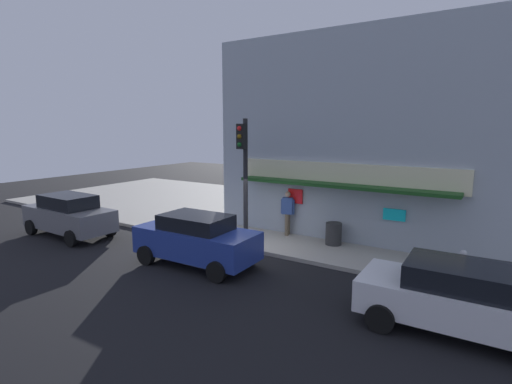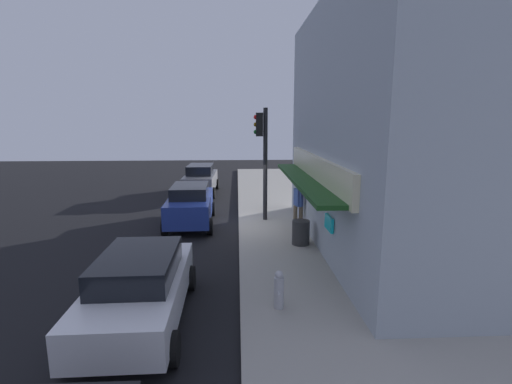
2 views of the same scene
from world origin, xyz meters
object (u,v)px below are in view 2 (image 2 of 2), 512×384
object	(u,v)px
parked_car_blue	(190,204)
parked_car_white	(140,287)
traffic_light	(263,149)
parked_car_grey	(201,179)
trash_can	(301,232)
fire_hydrant	(279,290)
pedestrian	(298,203)

from	to	relation	value
parked_car_blue	parked_car_white	bearing A→B (deg)	-1.04
traffic_light	parked_car_grey	xyz separation A→B (m)	(-6.63, -3.24, -2.27)
parked_car_white	trash_can	bearing A→B (deg)	137.29
parked_car_blue	fire_hydrant	bearing A→B (deg)	20.91
pedestrian	trash_can	bearing A→B (deg)	-6.64
traffic_light	parked_car_blue	world-z (taller)	traffic_light
traffic_light	parked_car_blue	size ratio (longest dim) A/B	1.12
parked_car_blue	parked_car_white	distance (m)	7.77
traffic_light	pedestrian	size ratio (longest dim) A/B	2.61
traffic_light	fire_hydrant	distance (m)	8.13
fire_hydrant	parked_car_blue	world-z (taller)	parked_car_blue
trash_can	parked_car_blue	world-z (taller)	parked_car_blue
fire_hydrant	parked_car_white	bearing A→B (deg)	-85.72
traffic_light	trash_can	bearing A→B (deg)	18.16
pedestrian	parked_car_blue	xyz separation A→B (m)	(-1.07, -4.36, -0.25)
parked_car_blue	parked_car_grey	distance (m)	6.80
trash_can	parked_car_blue	size ratio (longest dim) A/B	0.20
pedestrian	parked_car_blue	distance (m)	4.50
trash_can	parked_car_blue	distance (m)	5.19
fire_hydrant	trash_can	xyz separation A→B (m)	(-4.39, 1.24, -0.02)
traffic_light	pedestrian	distance (m)	2.72
traffic_light	parked_car_white	bearing A→B (deg)	-21.80
trash_can	parked_car_white	distance (m)	6.28
traffic_light	parked_car_white	size ratio (longest dim) A/B	1.07
parked_car_blue	parked_car_white	size ratio (longest dim) A/B	0.95
trash_can	pedestrian	size ratio (longest dim) A/B	0.46
traffic_light	fire_hydrant	world-z (taller)	traffic_light
fire_hydrant	parked_car_blue	size ratio (longest dim) A/B	0.21
trash_can	parked_car_white	world-z (taller)	parked_car_white
fire_hydrant	trash_can	size ratio (longest dim) A/B	1.07
traffic_light	trash_can	size ratio (longest dim) A/B	5.66
parked_car_blue	parked_car_grey	world-z (taller)	parked_car_grey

